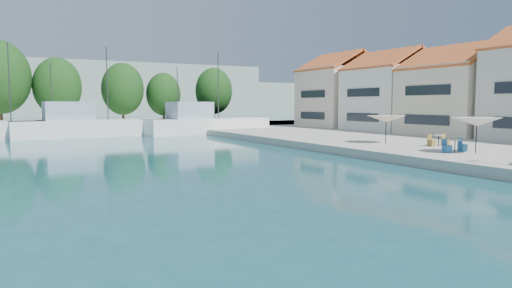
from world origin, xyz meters
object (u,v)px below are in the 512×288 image
umbrella_white (477,122)px  umbrella_cream (386,119)px  trawler_03 (89,127)px  trawler_04 (204,125)px

umbrella_white → umbrella_cream: umbrella_white is taller
trawler_03 → umbrella_white: (16.97, -34.66, 1.42)m
trawler_04 → umbrella_cream: trawler_04 is taller
trawler_04 → trawler_03: bearing=165.8°
umbrella_white → trawler_04: bearing=96.8°
trawler_03 → umbrella_cream: 31.96m
trawler_04 → umbrella_cream: (4.44, -25.59, 1.35)m
trawler_03 → umbrella_white: 38.61m
trawler_04 → umbrella_white: (4.00, -33.49, 1.42)m
trawler_04 → umbrella_white: bearing=-92.2°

